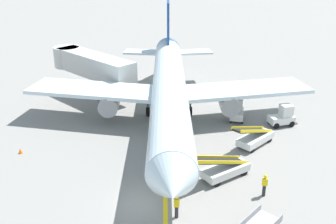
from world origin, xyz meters
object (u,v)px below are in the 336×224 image
(belt_loader_aft_hold, at_px, (255,137))
(safety_cone_nose_left, at_px, (191,102))
(baggage_tug_by_cargo_door, at_px, (237,111))
(ground_crew_marshaller, at_px, (265,185))
(jet_bridge, at_px, (87,64))
(baggage_tug_near_wing, at_px, (283,116))
(airliner, at_px, (169,89))
(belt_loader_forward_hold, at_px, (224,168))
(safety_cone_nose_right, at_px, (20,151))
(safety_cone_wingtip_left, at_px, (179,164))
(ground_crew_wing_walker, at_px, (177,206))

(belt_loader_aft_hold, relative_size, safety_cone_nose_left, 10.26)
(baggage_tug_by_cargo_door, bearing_deg, ground_crew_marshaller, -88.87)
(jet_bridge, height_order, baggage_tug_near_wing, jet_bridge)
(belt_loader_aft_hold, bearing_deg, airliner, 147.98)
(baggage_tug_near_wing, xyz_separation_m, ground_crew_marshaller, (-4.04, -11.98, -0.02))
(baggage_tug_by_cargo_door, xyz_separation_m, belt_loader_forward_hold, (-2.30, -11.03, -0.15))
(airliner, distance_m, belt_loader_aft_hold, 9.45)
(belt_loader_forward_hold, bearing_deg, safety_cone_nose_right, 169.72)
(ground_crew_marshaller, distance_m, safety_cone_wingtip_left, 7.02)
(belt_loader_forward_hold, bearing_deg, baggage_tug_near_wing, 55.80)
(airliner, relative_size, safety_cone_nose_left, 80.26)
(belt_loader_aft_hold, relative_size, safety_cone_wingtip_left, 10.26)
(baggage_tug_by_cargo_door, xyz_separation_m, ground_crew_marshaller, (0.26, -13.30, -0.02))
(jet_bridge, xyz_separation_m, safety_cone_nose_left, (12.19, -3.40, -3.32))
(baggage_tug_by_cargo_door, bearing_deg, belt_loader_aft_hold, -81.30)
(ground_crew_marshaller, distance_m, safety_cone_nose_right, 20.15)
(safety_cone_nose_right, bearing_deg, belt_loader_aft_hold, 6.63)
(safety_cone_nose_right, distance_m, safety_cone_wingtip_left, 13.58)
(safety_cone_wingtip_left, bearing_deg, belt_loader_forward_hold, -22.50)
(safety_cone_nose_right, bearing_deg, ground_crew_wing_walker, -30.77)
(jet_bridge, distance_m, baggage_tug_by_cargo_door, 18.55)
(baggage_tug_by_cargo_door, relative_size, safety_cone_wingtip_left, 5.82)
(jet_bridge, xyz_separation_m, baggage_tug_by_cargo_door, (16.79, -7.46, -2.62))
(belt_loader_forward_hold, relative_size, ground_crew_marshaller, 2.81)
(belt_loader_forward_hold, bearing_deg, baggage_tug_by_cargo_door, 78.22)
(jet_bridge, distance_m, baggage_tug_near_wing, 22.99)
(safety_cone_nose_right, bearing_deg, belt_loader_forward_hold, -10.28)
(safety_cone_nose_right, xyz_separation_m, safety_cone_wingtip_left, (13.48, -1.66, 0.00))
(ground_crew_marshaller, relative_size, safety_cone_wingtip_left, 3.86)
(airliner, relative_size, safety_cone_nose_right, 80.26)
(baggage_tug_by_cargo_door, distance_m, ground_crew_wing_walker, 16.95)
(safety_cone_nose_left, relative_size, safety_cone_wingtip_left, 1.00)
(baggage_tug_near_wing, relative_size, belt_loader_aft_hold, 0.59)
(baggage_tug_near_wing, relative_size, ground_crew_wing_walker, 1.58)
(belt_loader_forward_hold, xyz_separation_m, ground_crew_wing_walker, (-3.48, -4.90, 0.13))
(baggage_tug_near_wing, xyz_separation_m, belt_loader_forward_hold, (-6.60, -9.72, -0.15))
(ground_crew_wing_walker, distance_m, safety_cone_nose_right, 15.58)
(belt_loader_forward_hold, height_order, safety_cone_wingtip_left, belt_loader_forward_hold)
(jet_bridge, relative_size, safety_cone_nose_left, 25.51)
(baggage_tug_near_wing, height_order, safety_cone_nose_right, baggage_tug_near_wing)
(baggage_tug_near_wing, bearing_deg, belt_loader_aft_hold, -128.46)
(safety_cone_nose_left, relative_size, safety_cone_nose_right, 1.00)
(baggage_tug_near_wing, height_order, ground_crew_marshaller, baggage_tug_near_wing)
(baggage_tug_near_wing, distance_m, ground_crew_wing_walker, 17.76)
(baggage_tug_by_cargo_door, distance_m, safety_cone_nose_left, 6.18)
(baggage_tug_by_cargo_door, bearing_deg, safety_cone_nose_right, -157.40)
(ground_crew_wing_walker, bearing_deg, airliner, 93.95)
(belt_loader_aft_hold, bearing_deg, belt_loader_forward_hold, -120.44)
(ground_crew_marshaller, bearing_deg, belt_loader_aft_hold, 85.51)
(baggage_tug_by_cargo_door, relative_size, safety_cone_nose_right, 5.82)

